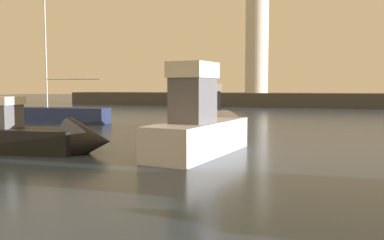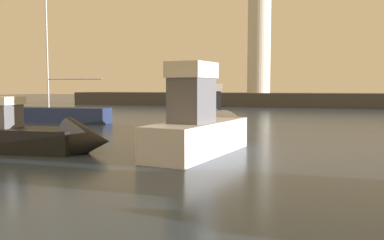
% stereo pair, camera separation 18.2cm
% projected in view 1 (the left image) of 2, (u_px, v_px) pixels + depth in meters
% --- Properties ---
extents(ground_plane, '(220.00, 220.00, 0.00)m').
position_uv_depth(ground_plane, '(245.00, 124.00, 31.58)').
color(ground_plane, '#2D3D51').
extents(breakwater, '(67.01, 6.89, 1.98)m').
position_uv_depth(breakwater, '(283.00, 100.00, 60.00)').
color(breakwater, '#423F3D').
rests_on(breakwater, ground_plane).
extents(lighthouse, '(3.36, 3.36, 17.03)m').
position_uv_depth(lighthouse, '(257.00, 38.00, 60.48)').
color(lighthouse, silver).
rests_on(lighthouse, breakwater).
extents(motorboat_2, '(7.53, 2.75, 2.86)m').
position_uv_depth(motorboat_2, '(36.00, 136.00, 17.93)').
color(motorboat_2, black).
rests_on(motorboat_2, ground_plane).
extents(motorboat_3, '(4.54, 8.22, 3.52)m').
position_uv_depth(motorboat_3, '(205.00, 118.00, 24.73)').
color(motorboat_3, '#1E284C').
rests_on(motorboat_3, ground_plane).
extents(motorboat_4, '(3.15, 8.03, 4.07)m').
position_uv_depth(motorboat_4, '(206.00, 127.00, 17.98)').
color(motorboat_4, silver).
rests_on(motorboat_4, ground_plane).
extents(sailboat_moored, '(8.52, 2.74, 13.69)m').
position_uv_depth(sailboat_moored, '(57.00, 114.00, 32.54)').
color(sailboat_moored, '#1E284C').
rests_on(sailboat_moored, ground_plane).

